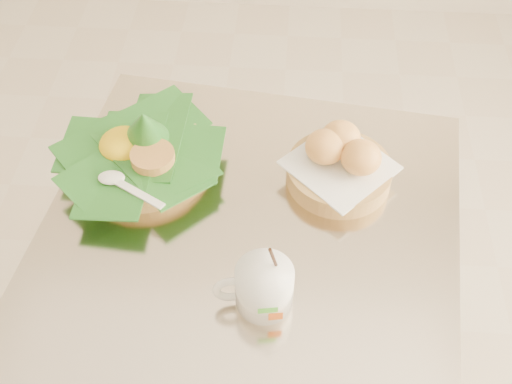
# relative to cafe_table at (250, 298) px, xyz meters

# --- Properties ---
(cafe_table) EXTENTS (0.78, 0.78, 0.75)m
(cafe_table) POSITION_rel_cafe_table_xyz_m (0.00, 0.00, 0.00)
(cafe_table) COLOR gray
(cafe_table) RESTS_ON floor
(rice_basket) EXTENTS (0.29, 0.29, 0.15)m
(rice_basket) POSITION_rel_cafe_table_xyz_m (-0.20, 0.13, 0.26)
(rice_basket) COLOR tan
(rice_basket) RESTS_ON cafe_table
(bread_basket) EXTENTS (0.22, 0.22, 0.10)m
(bread_basket) POSITION_rel_cafe_table_xyz_m (0.15, 0.13, 0.26)
(bread_basket) COLOR tan
(bread_basket) RESTS_ON cafe_table
(coffee_mug) EXTENTS (0.12, 0.09, 0.15)m
(coffee_mug) POSITION_rel_cafe_table_xyz_m (0.03, -0.14, 0.26)
(coffee_mug) COLOR white
(coffee_mug) RESTS_ON cafe_table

